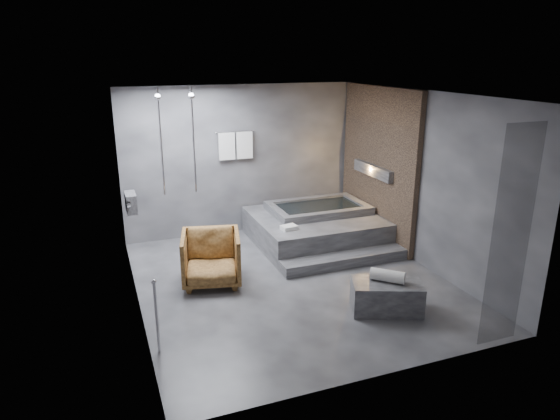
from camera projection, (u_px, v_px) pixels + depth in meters
name	position (u px, v px, depth m)	size (l,w,h in m)	color
room	(311.00, 165.00, 7.45)	(5.00, 5.04, 2.82)	#2E2E31
tub_deck	(315.00, 228.00, 9.19)	(2.20, 2.00, 0.50)	#343436
tub_step	(345.00, 260.00, 8.19)	(2.20, 0.36, 0.18)	#343436
concrete_bench	(386.00, 297.00, 6.71)	(0.92, 0.51, 0.41)	#303033
driftwood_chair	(211.00, 258.00, 7.47)	(0.85, 0.88, 0.80)	#492C12
rolled_towel	(387.00, 276.00, 6.66)	(0.16, 0.16, 0.46)	white
deck_towel	(289.00, 228.00, 8.38)	(0.26, 0.19, 0.07)	silver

